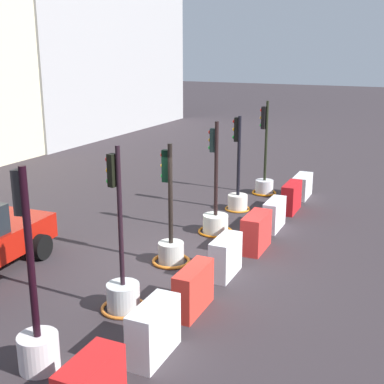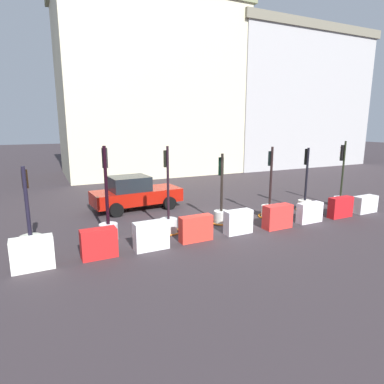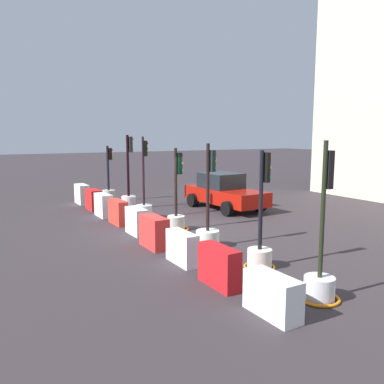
{
  "view_description": "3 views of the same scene",
  "coord_description": "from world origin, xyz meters",
  "px_view_note": "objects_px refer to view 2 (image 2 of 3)",
  "views": [
    {
      "loc": [
        -9.76,
        -4.92,
        4.83
      ],
      "look_at": [
        2.31,
        0.79,
        1.08
      ],
      "focal_mm": 48.34,
      "sensor_mm": 36.0,
      "label": 1
    },
    {
      "loc": [
        -6.43,
        -10.69,
        3.95
      ],
      "look_at": [
        -1.42,
        -0.14,
        1.49
      ],
      "focal_mm": 30.5,
      "sensor_mm": 36.0,
      "label": 2
    },
    {
      "loc": [
        12.0,
        -5.73,
        3.25
      ],
      "look_at": [
        1.56,
        0.08,
        1.52
      ],
      "focal_mm": 37.22,
      "sensor_mm": 36.0,
      "label": 3
    }
  ],
  "objects_px": {
    "construction_barrier_2": "(151,236)",
    "construction_barrier_5": "(278,217)",
    "traffic_light_0": "(31,239)",
    "traffic_light_5": "(305,199)",
    "traffic_light_6": "(340,196)",
    "construction_barrier_3": "(196,229)",
    "construction_barrier_1": "(99,243)",
    "construction_barrier_7": "(340,207)",
    "traffic_light_2": "(168,220)",
    "traffic_light_1": "(108,222)",
    "construction_barrier_0": "(32,254)",
    "construction_barrier_6": "(310,213)",
    "construction_barrier_8": "(365,204)",
    "car_red_compact": "(135,193)",
    "construction_barrier_4": "(238,222)",
    "traffic_light_4": "(269,207)",
    "traffic_light_3": "(221,212)"
  },
  "relations": [
    {
      "from": "construction_barrier_0",
      "to": "construction_barrier_1",
      "type": "distance_m",
      "value": 1.79
    },
    {
      "from": "construction_barrier_3",
      "to": "construction_barrier_8",
      "type": "bearing_deg",
      "value": 0.08
    },
    {
      "from": "traffic_light_0",
      "to": "construction_barrier_5",
      "type": "xyz_separation_m",
      "value": [
        8.53,
        -1.33,
        -0.01
      ]
    },
    {
      "from": "construction_barrier_0",
      "to": "construction_barrier_6",
      "type": "height_order",
      "value": "construction_barrier_0"
    },
    {
      "from": "construction_barrier_4",
      "to": "traffic_light_3",
      "type": "bearing_deg",
      "value": 85.65
    },
    {
      "from": "traffic_light_2",
      "to": "construction_barrier_3",
      "type": "relative_size",
      "value": 2.73
    },
    {
      "from": "car_red_compact",
      "to": "traffic_light_6",
      "type": "bearing_deg",
      "value": -22.68
    },
    {
      "from": "construction_barrier_5",
      "to": "construction_barrier_6",
      "type": "relative_size",
      "value": 1.02
    },
    {
      "from": "traffic_light_5",
      "to": "construction_barrier_8",
      "type": "distance_m",
      "value": 2.64
    },
    {
      "from": "traffic_light_5",
      "to": "traffic_light_4",
      "type": "bearing_deg",
      "value": -175.38
    },
    {
      "from": "traffic_light_6",
      "to": "construction_barrier_4",
      "type": "distance_m",
      "value": 6.8
    },
    {
      "from": "traffic_light_2",
      "to": "construction_barrier_0",
      "type": "bearing_deg",
      "value": -163.77
    },
    {
      "from": "construction_barrier_3",
      "to": "construction_barrier_4",
      "type": "height_order",
      "value": "construction_barrier_3"
    },
    {
      "from": "construction_barrier_7",
      "to": "traffic_light_4",
      "type": "bearing_deg",
      "value": 153.21
    },
    {
      "from": "construction_barrier_6",
      "to": "construction_barrier_8",
      "type": "relative_size",
      "value": 0.97
    },
    {
      "from": "construction_barrier_6",
      "to": "traffic_light_6",
      "type": "bearing_deg",
      "value": 22.03
    },
    {
      "from": "construction_barrier_7",
      "to": "traffic_light_2",
      "type": "bearing_deg",
      "value": 170.05
    },
    {
      "from": "traffic_light_0",
      "to": "car_red_compact",
      "type": "xyz_separation_m",
      "value": [
        4.39,
        3.86,
        0.29
      ]
    },
    {
      "from": "traffic_light_1",
      "to": "traffic_light_6",
      "type": "distance_m",
      "value": 11.1
    },
    {
      "from": "traffic_light_1",
      "to": "construction_barrier_2",
      "type": "distance_m",
      "value": 1.81
    },
    {
      "from": "traffic_light_6",
      "to": "construction_barrier_3",
      "type": "relative_size",
      "value": 2.7
    },
    {
      "from": "construction_barrier_3",
      "to": "traffic_light_1",
      "type": "bearing_deg",
      "value": 152.4
    },
    {
      "from": "traffic_light_2",
      "to": "construction_barrier_6",
      "type": "xyz_separation_m",
      "value": [
        5.64,
        -1.28,
        -0.06
      ]
    },
    {
      "from": "traffic_light_1",
      "to": "car_red_compact",
      "type": "height_order",
      "value": "traffic_light_1"
    },
    {
      "from": "traffic_light_5",
      "to": "construction_barrier_1",
      "type": "bearing_deg",
      "value": -171.15
    },
    {
      "from": "traffic_light_1",
      "to": "construction_barrier_6",
      "type": "height_order",
      "value": "traffic_light_1"
    },
    {
      "from": "construction_barrier_8",
      "to": "car_red_compact",
      "type": "distance_m",
      "value": 10.53
    },
    {
      "from": "traffic_light_0",
      "to": "traffic_light_5",
      "type": "height_order",
      "value": "traffic_light_5"
    },
    {
      "from": "traffic_light_5",
      "to": "construction_barrier_4",
      "type": "xyz_separation_m",
      "value": [
        -4.59,
        -1.44,
        -0.09
      ]
    },
    {
      "from": "traffic_light_5",
      "to": "construction_barrier_7",
      "type": "distance_m",
      "value": 1.63
    },
    {
      "from": "construction_barrier_2",
      "to": "construction_barrier_1",
      "type": "bearing_deg",
      "value": 178.25
    },
    {
      "from": "construction_barrier_5",
      "to": "construction_barrier_3",
      "type": "bearing_deg",
      "value": 178.64
    },
    {
      "from": "traffic_light_2",
      "to": "car_red_compact",
      "type": "distance_m",
      "value": 3.88
    },
    {
      "from": "traffic_light_1",
      "to": "traffic_light_2",
      "type": "distance_m",
      "value": 2.16
    },
    {
      "from": "construction_barrier_1",
      "to": "construction_barrier_7",
      "type": "xyz_separation_m",
      "value": [
        10.09,
        -0.05,
        0.0
      ]
    },
    {
      "from": "construction_barrier_1",
      "to": "construction_barrier_3",
      "type": "bearing_deg",
      "value": 0.15
    },
    {
      "from": "traffic_light_0",
      "to": "car_red_compact",
      "type": "height_order",
      "value": "traffic_light_0"
    },
    {
      "from": "traffic_light_5",
      "to": "construction_barrier_2",
      "type": "distance_m",
      "value": 8.09
    },
    {
      "from": "construction_barrier_5",
      "to": "construction_barrier_7",
      "type": "bearing_deg",
      "value": 0.39
    },
    {
      "from": "traffic_light_3",
      "to": "construction_barrier_2",
      "type": "relative_size",
      "value": 2.53
    },
    {
      "from": "traffic_light_0",
      "to": "traffic_light_4",
      "type": "xyz_separation_m",
      "value": [
        9.24,
        0.06,
        -0.01
      ]
    },
    {
      "from": "construction_barrier_7",
      "to": "construction_barrier_6",
      "type": "bearing_deg",
      "value": 179.48
    },
    {
      "from": "traffic_light_1",
      "to": "construction_barrier_1",
      "type": "bearing_deg",
      "value": -111.87
    },
    {
      "from": "traffic_light_1",
      "to": "traffic_light_2",
      "type": "height_order",
      "value": "traffic_light_1"
    },
    {
      "from": "construction_barrier_2",
      "to": "construction_barrier_3",
      "type": "height_order",
      "value": "construction_barrier_2"
    },
    {
      "from": "traffic_light_0",
      "to": "construction_barrier_7",
      "type": "xyz_separation_m",
      "value": [
        11.94,
        -1.3,
        -0.02
      ]
    },
    {
      "from": "construction_barrier_6",
      "to": "construction_barrier_7",
      "type": "distance_m",
      "value": 1.74
    },
    {
      "from": "construction_barrier_0",
      "to": "traffic_light_0",
      "type": "bearing_deg",
      "value": 92.42
    },
    {
      "from": "construction_barrier_2",
      "to": "construction_barrier_5",
      "type": "height_order",
      "value": "construction_barrier_5"
    },
    {
      "from": "traffic_light_4",
      "to": "traffic_light_6",
      "type": "distance_m",
      "value": 4.27
    }
  ]
}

